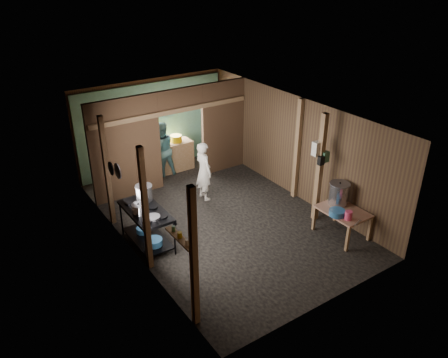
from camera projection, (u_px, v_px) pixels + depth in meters
floor at (219, 217)px, 10.52m from camera, size 4.50×7.00×0.00m
ceiling at (219, 112)px, 9.36m from camera, size 4.50×7.00×0.00m
wall_back at (152, 124)px, 12.54m from camera, size 4.50×0.00×2.60m
wall_front at (334, 242)px, 7.34m from camera, size 4.50×0.00×2.60m
wall_left at (125, 194)px, 8.82m from camera, size 0.00×7.00×2.60m
wall_right at (294, 147)px, 11.06m from camera, size 0.00×7.00×2.60m
partition_left at (126, 149)px, 10.92m from camera, size 1.85×0.10×2.60m
partition_right at (223, 127)px, 12.36m from camera, size 1.35×0.10×2.60m
partition_header at (180, 100)px, 11.25m from camera, size 1.30×0.10×0.60m
turquoise_panel at (153, 127)px, 12.52m from camera, size 4.40×0.06×2.50m
back_counter at (172, 157)px, 12.67m from camera, size 1.20×0.50×0.85m
wall_clock at (160, 103)px, 12.32m from camera, size 0.20×0.03×0.20m
post_left_a at (194, 259)px, 6.93m from camera, size 0.10×0.12×2.60m
post_left_b at (145, 210)px, 8.26m from camera, size 0.10×0.12×2.60m
post_left_c at (107, 172)px, 9.75m from camera, size 0.10×0.12×2.60m
post_right at (297, 150)px, 10.88m from camera, size 0.10×0.12×2.60m
post_free at (320, 169)px, 9.90m from camera, size 0.12×0.12×2.60m
cross_beam at (173, 111)px, 11.20m from camera, size 4.40×0.12×0.12m
pan_lid_big at (118, 171)px, 8.98m from camera, size 0.03×0.34×0.34m
pan_lid_small at (111, 168)px, 9.32m from camera, size 0.03×0.30×0.30m
wall_shelf at (180, 238)px, 7.27m from camera, size 0.14×0.80×0.03m
jar_white at (187, 242)px, 7.05m from camera, size 0.07×0.07×0.10m
jar_yellow at (180, 235)px, 7.24m from camera, size 0.08×0.08×0.10m
jar_green at (173, 229)px, 7.40m from camera, size 0.06×0.06×0.10m
bag_white at (317, 148)px, 9.72m from camera, size 0.22×0.15×0.32m
bag_green at (325, 157)px, 9.75m from camera, size 0.16×0.12×0.24m
bag_black at (321, 161)px, 9.69m from camera, size 0.14×0.10×0.20m
gas_range at (147, 227)px, 9.35m from camera, size 0.74×1.43×0.85m
prep_table at (341, 223)px, 9.71m from camera, size 0.77×1.06×0.63m
stove_pot_large at (144, 193)px, 9.47m from camera, size 0.47×0.47×0.37m
stove_pot_med at (139, 209)px, 8.99m from camera, size 0.28×0.28×0.24m
frying_pan at (153, 217)px, 8.86m from camera, size 0.29×0.51×0.07m
blue_tub_front at (154, 242)px, 9.19m from camera, size 0.34×0.34×0.14m
blue_tub_back at (143, 230)px, 9.62m from camera, size 0.29×0.29×0.11m
stock_pot at (339, 194)px, 9.74m from camera, size 0.47×0.47×0.52m
wash_basin at (337, 213)px, 9.36m from camera, size 0.43×0.43×0.13m
pink_bucket at (348, 215)px, 9.21m from camera, size 0.17×0.17×0.19m
knife at (358, 223)px, 9.12m from camera, size 0.30×0.11×0.01m
yellow_tub at (176, 139)px, 12.52m from camera, size 0.34×0.34×0.19m
red_cup at (161, 143)px, 12.30m from camera, size 0.12×0.12×0.14m
cook at (204, 171)px, 11.03m from camera, size 0.37×0.56×1.52m
worker_back at (162, 149)px, 12.24m from camera, size 0.79×0.63×1.57m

